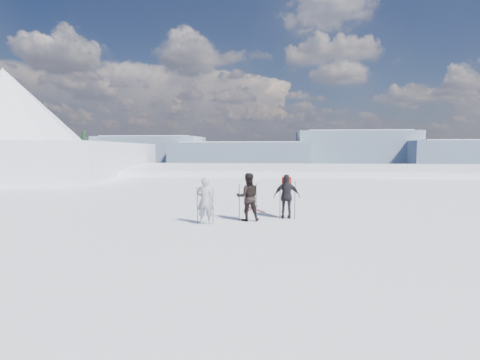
{
  "coord_description": "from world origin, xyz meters",
  "views": [
    {
      "loc": [
        -1.15,
        -9.75,
        2.55
      ],
      "look_at": [
        -2.28,
        3.0,
        1.42
      ],
      "focal_mm": 28.0,
      "sensor_mm": 36.0,
      "label": 1
    }
  ],
  "objects_px": {
    "skier_dark": "(248,197)",
    "skier_pack": "(287,196)",
    "skier_grey": "(205,201)",
    "skis_loose": "(253,209)"
  },
  "relations": [
    {
      "from": "skier_dark",
      "to": "skier_pack",
      "type": "xyz_separation_m",
      "value": [
        1.36,
        0.55,
        -0.04
      ]
    },
    {
      "from": "skier_pack",
      "to": "skier_grey",
      "type": "bearing_deg",
      "value": 23.15
    },
    {
      "from": "skier_grey",
      "to": "skis_loose",
      "type": "xyz_separation_m",
      "value": [
        1.43,
        3.05,
        -0.77
      ]
    },
    {
      "from": "skier_dark",
      "to": "skier_pack",
      "type": "height_order",
      "value": "skier_dark"
    },
    {
      "from": "skier_grey",
      "to": "skier_pack",
      "type": "relative_size",
      "value": 0.98
    },
    {
      "from": "skier_dark",
      "to": "skier_pack",
      "type": "distance_m",
      "value": 1.46
    },
    {
      "from": "skier_pack",
      "to": "skis_loose",
      "type": "xyz_separation_m",
      "value": [
        -1.31,
        1.83,
        -0.78
      ]
    },
    {
      "from": "skier_grey",
      "to": "skier_dark",
      "type": "bearing_deg",
      "value": -152.77
    },
    {
      "from": "skier_grey",
      "to": "skier_dark",
      "type": "height_order",
      "value": "skier_dark"
    },
    {
      "from": "skier_pack",
      "to": "skier_dark",
      "type": "bearing_deg",
      "value": 21.22
    }
  ]
}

